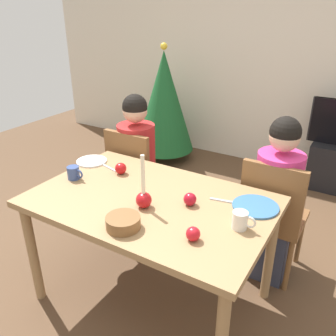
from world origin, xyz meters
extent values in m
plane|color=brown|center=(0.00, 0.00, 0.00)|extent=(7.68, 7.68, 0.00)
cube|color=beige|center=(0.00, 2.60, 1.30)|extent=(6.40, 0.10, 2.60)
cube|color=#99754C|center=(0.00, 0.00, 0.73)|extent=(1.40, 0.90, 0.04)
cylinder|color=#99754C|center=(-0.64, -0.39, 0.35)|extent=(0.06, 0.06, 0.71)
cylinder|color=#99754C|center=(-0.64, 0.39, 0.35)|extent=(0.06, 0.06, 0.71)
cylinder|color=#99754C|center=(0.64, 0.39, 0.35)|extent=(0.06, 0.06, 0.71)
cube|color=brown|center=(-0.56, 0.69, 0.43)|extent=(0.40, 0.40, 0.04)
cube|color=brown|center=(-0.56, 0.51, 0.68)|extent=(0.40, 0.04, 0.45)
cylinder|color=brown|center=(-0.39, 0.86, 0.21)|extent=(0.04, 0.04, 0.41)
cylinder|color=brown|center=(-0.73, 0.86, 0.21)|extent=(0.04, 0.04, 0.41)
cylinder|color=brown|center=(-0.39, 0.52, 0.21)|extent=(0.04, 0.04, 0.41)
cylinder|color=brown|center=(-0.73, 0.52, 0.21)|extent=(0.04, 0.04, 0.41)
cube|color=brown|center=(0.57, 0.69, 0.43)|extent=(0.40, 0.40, 0.04)
cube|color=brown|center=(0.57, 0.51, 0.68)|extent=(0.40, 0.04, 0.45)
cylinder|color=brown|center=(0.74, 0.86, 0.21)|extent=(0.04, 0.04, 0.41)
cylinder|color=brown|center=(0.40, 0.86, 0.21)|extent=(0.04, 0.04, 0.41)
cylinder|color=brown|center=(0.74, 0.52, 0.21)|extent=(0.04, 0.04, 0.41)
cylinder|color=brown|center=(0.40, 0.52, 0.21)|extent=(0.04, 0.04, 0.41)
cube|color=#33384C|center=(-0.56, 0.64, 0.23)|extent=(0.28, 0.28, 0.45)
cylinder|color=#AD2323|center=(-0.56, 0.64, 0.69)|extent=(0.30, 0.30, 0.48)
sphere|color=tan|center=(-0.56, 0.64, 1.04)|extent=(0.19, 0.19, 0.19)
sphere|color=black|center=(-0.56, 0.64, 1.07)|extent=(0.19, 0.19, 0.19)
cube|color=#33384C|center=(0.57, 0.64, 0.23)|extent=(0.28, 0.28, 0.45)
cylinder|color=#D1337A|center=(0.57, 0.64, 0.69)|extent=(0.30, 0.30, 0.48)
sphere|color=tan|center=(0.57, 0.64, 1.04)|extent=(0.19, 0.19, 0.19)
sphere|color=black|center=(0.57, 0.64, 1.07)|extent=(0.19, 0.19, 0.19)
cylinder|color=brown|center=(-1.16, 2.03, 0.07)|extent=(0.08, 0.08, 0.14)
cone|color=#195628|center=(-1.16, 2.03, 0.73)|extent=(0.72, 0.72, 1.18)
sphere|color=yellow|center=(-1.16, 2.03, 1.36)|extent=(0.08, 0.08, 0.08)
sphere|color=red|center=(0.02, -0.09, 0.80)|extent=(0.09, 0.09, 0.09)
cylinder|color=#EFE5C6|center=(0.02, -0.09, 0.95)|extent=(0.02, 0.02, 0.23)
cylinder|color=white|center=(-0.66, 0.23, 0.76)|extent=(0.22, 0.22, 0.01)
cylinder|color=teal|center=(0.56, 0.23, 0.76)|extent=(0.26, 0.26, 0.01)
cylinder|color=#33477F|center=(-0.57, -0.04, 0.79)|extent=(0.08, 0.08, 0.09)
torus|color=#33477F|center=(-0.52, -0.04, 0.80)|extent=(0.06, 0.01, 0.06)
cylinder|color=silver|center=(0.55, -0.01, 0.80)|extent=(0.08, 0.08, 0.09)
torus|color=silver|center=(0.60, -0.01, 0.80)|extent=(0.06, 0.01, 0.06)
cube|color=silver|center=(-0.49, 0.21, 0.75)|extent=(0.18, 0.06, 0.01)
cube|color=silver|center=(0.39, 0.20, 0.75)|extent=(0.18, 0.05, 0.01)
cylinder|color=brown|center=(0.04, -0.31, 0.78)|extent=(0.18, 0.18, 0.06)
sphere|color=red|center=(-0.36, 0.18, 0.79)|extent=(0.08, 0.08, 0.08)
sphere|color=#AB1120|center=(0.23, 0.06, 0.79)|extent=(0.07, 0.07, 0.07)
sphere|color=red|center=(0.39, -0.22, 0.79)|extent=(0.07, 0.07, 0.07)
camera|label=1|loc=(1.01, -1.47, 1.78)|focal=37.62mm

